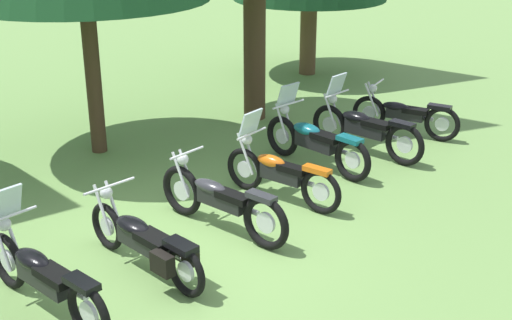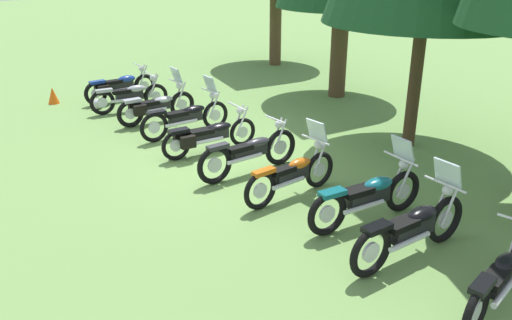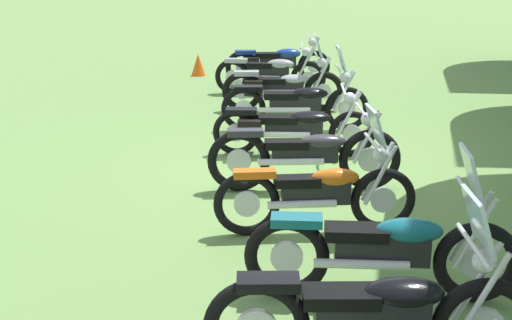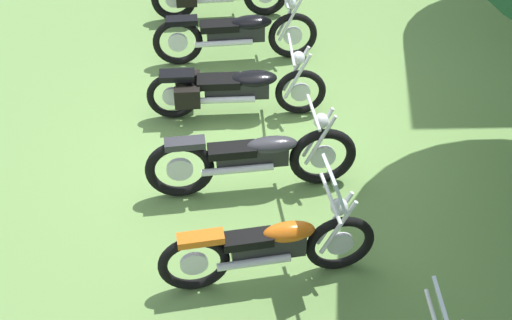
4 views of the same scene
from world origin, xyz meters
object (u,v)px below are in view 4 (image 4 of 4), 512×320
motorcycle_3 (238,32)px  motorcycle_4 (233,88)px  motorcycle_5 (253,158)px  motorcycle_6 (272,245)px

motorcycle_3 → motorcycle_4: bearing=-98.3°
motorcycle_5 → motorcycle_6: bearing=-89.9°
motorcycle_3 → motorcycle_6: bearing=-90.8°
motorcycle_3 → motorcycle_6: (4.07, 0.64, -0.01)m
motorcycle_3 → motorcycle_4: size_ratio=1.02×
motorcycle_4 → motorcycle_3: bearing=84.9°
motorcycle_3 → motorcycle_5: (2.77, 0.38, -0.01)m
motorcycle_3 → motorcycle_5: bearing=-91.8°
motorcycle_4 → motorcycle_5: (1.41, 0.35, 0.03)m
motorcycle_5 → motorcycle_6: 1.33m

